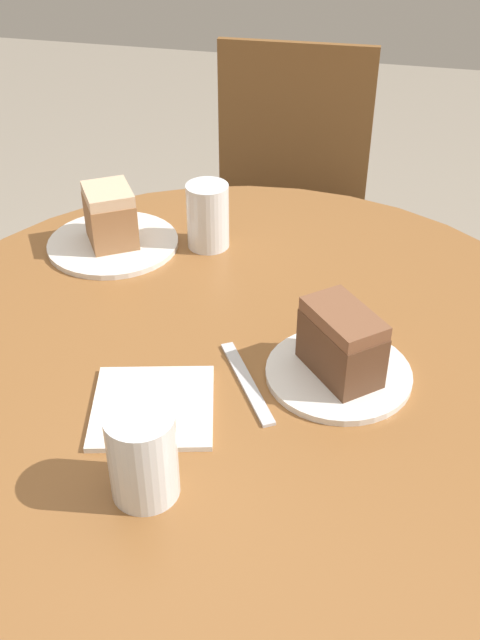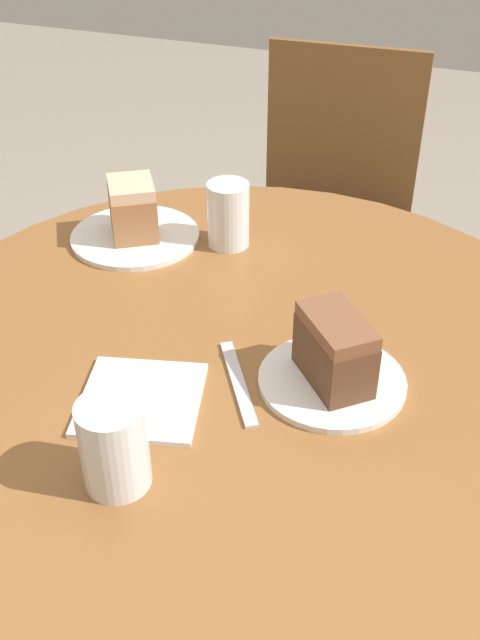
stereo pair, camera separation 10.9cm
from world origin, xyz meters
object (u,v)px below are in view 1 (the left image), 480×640
object	(u,v)px
chair	(285,217)
plate_far	(113,243)
plate_near	(338,373)
glass_water	(208,219)
glass_lemonade	(143,460)
cake_slice_near	(342,342)
cake_slice_far	(110,216)

from	to	relation	value
chair	plate_far	size ratio (longest dim) A/B	3.84
chair	plate_near	xyz separation A→B (m)	(0.25, -0.98, 0.29)
glass_water	plate_far	bearing A→B (deg)	-165.80
glass_lemonade	glass_water	size ratio (longest dim) A/B	1.00
plate_near	cake_slice_near	xyz separation A→B (m)	(0.00, 0.00, 0.05)
plate_near	cake_slice_far	size ratio (longest dim) A/B	1.66
plate_near	cake_slice_near	world-z (taller)	cake_slice_near
glass_water	plate_near	bearing A→B (deg)	-48.91
cake_slice_near	cake_slice_far	distance (m)	0.52
cake_slice_near	plate_far	bearing A→B (deg)	148.28
glass_lemonade	cake_slice_far	bearing A→B (deg)	114.88
plate_far	cake_slice_near	world-z (taller)	cake_slice_near
plate_far	cake_slice_far	xyz separation A→B (m)	(0.00, -0.00, 0.06)
chair	cake_slice_far	bearing A→B (deg)	-107.40
plate_near	glass_water	distance (m)	0.42
plate_far	plate_near	bearing A→B (deg)	-31.72
plate_near	cake_slice_near	distance (m)	0.05
cake_slice_far	glass_lemonade	xyz separation A→B (m)	(0.25, -0.53, -0.01)
chair	glass_water	world-z (taller)	chair
glass_lemonade	glass_water	world-z (taller)	same
cake_slice_far	glass_lemonade	world-z (taller)	glass_lemonade
plate_near	plate_far	bearing A→B (deg)	148.28
plate_far	glass_lemonade	bearing A→B (deg)	-65.12
plate_far	cake_slice_far	bearing A→B (deg)	-90.00
chair	cake_slice_far	xyz separation A→B (m)	(-0.19, -0.71, 0.34)
cake_slice_far	glass_lemonade	size ratio (longest dim) A/B	1.05
cake_slice_far	glass_water	bearing A→B (deg)	14.20
plate_near	plate_far	size ratio (longest dim) A/B	0.88
plate_far	glass_lemonade	world-z (taller)	glass_lemonade
plate_far	cake_slice_far	distance (m)	0.06
plate_far	glass_water	size ratio (longest dim) A/B	1.99
chair	glass_water	distance (m)	0.75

